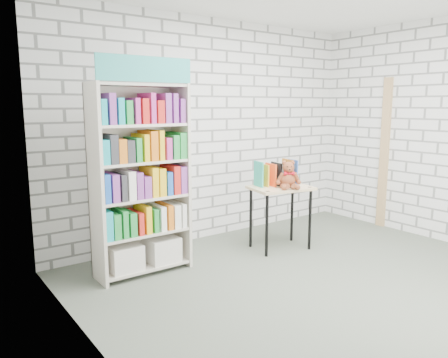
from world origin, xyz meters
TOP-DOWN VIEW (x-y plane):
  - ground at (0.00, 0.00)m, footprint 4.50×4.50m
  - room_shell at (0.00, 0.00)m, footprint 4.52×4.02m
  - bookshelf at (-1.33, 1.36)m, footprint 0.97×0.38m
  - display_table at (0.35, 1.08)m, footprint 0.79×0.62m
  - table_books at (0.38, 1.19)m, footprint 0.53×0.31m
  - teddy_bear at (0.37, 0.97)m, footprint 0.31×0.30m
  - door_trim at (2.23, 0.95)m, footprint 0.05×0.12m

SIDE VIEW (x-z plane):
  - ground at x=0.00m, z-range 0.00..0.00m
  - display_table at x=0.35m, z-range 0.27..1.04m
  - teddy_bear at x=0.37m, z-range 0.73..1.05m
  - table_books at x=0.38m, z-range 0.76..1.06m
  - bookshelf at x=-1.33m, z-range -0.10..2.08m
  - door_trim at x=2.23m, z-range 0.00..2.10m
  - room_shell at x=0.00m, z-range 0.38..3.19m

